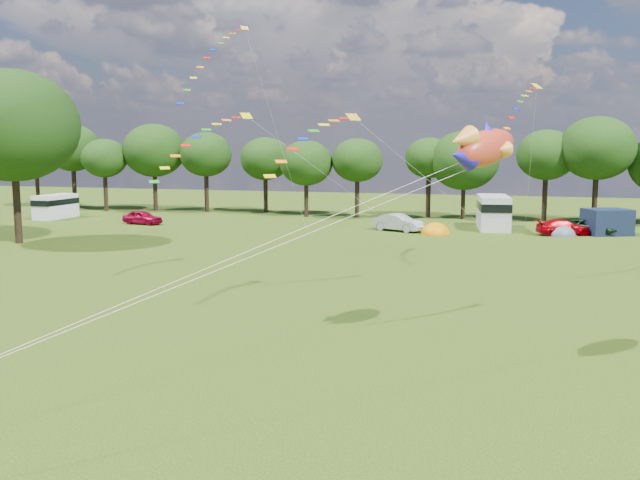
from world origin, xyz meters
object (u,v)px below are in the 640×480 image
(big_tree, at_px, (12,126))
(tent_greyblue, at_px, (559,235))
(campervan_c, at_px, (493,211))
(fish_kite, at_px, (481,148))
(car_c, at_px, (563,227))
(car_b, at_px, (398,223))
(tent_orange, at_px, (435,234))
(car_a, at_px, (142,217))
(campervan_a, at_px, (56,206))
(car_d, at_px, (591,227))

(big_tree, height_order, tent_greyblue, big_tree)
(campervan_c, bearing_deg, fish_kite, 173.70)
(car_c, xyz_separation_m, campervan_c, (-5.91, 2.85, 0.96))
(car_c, relative_size, tent_greyblue, 1.36)
(car_b, distance_m, campervan_c, 8.91)
(big_tree, bearing_deg, tent_orange, 25.29)
(car_a, xyz_separation_m, campervan_c, (32.41, 5.29, 0.94))
(campervan_c, height_order, tent_orange, campervan_c)
(campervan_c, distance_m, tent_greyblue, 6.45)
(tent_greyblue, bearing_deg, campervan_c, 153.74)
(campervan_a, bearing_deg, car_d, -86.74)
(big_tree, distance_m, car_a, 16.67)
(car_a, relative_size, fish_kite, 1.11)
(car_c, relative_size, car_d, 0.94)
(tent_greyblue, bearing_deg, car_b, -175.29)
(tent_orange, bearing_deg, car_a, -179.59)
(campervan_a, xyz_separation_m, tent_greyblue, (49.40, 0.06, -1.29))
(car_d, bearing_deg, car_a, 119.63)
(car_c, bearing_deg, car_a, 73.68)
(car_a, height_order, car_b, car_b)
(big_tree, distance_m, car_d, 47.60)
(campervan_c, bearing_deg, tent_greyblue, -123.97)
(fish_kite, bearing_deg, car_b, 46.94)
(big_tree, relative_size, fish_kite, 3.65)
(car_d, height_order, fish_kite, fish_kite)
(car_b, height_order, fish_kite, fish_kite)
(tent_greyblue, bearing_deg, tent_orange, -167.15)
(big_tree, distance_m, tent_greyblue, 44.85)
(campervan_c, xyz_separation_m, tent_greyblue, (5.60, -2.77, -1.60))
(tent_greyblue, bearing_deg, car_a, -176.21)
(car_a, relative_size, campervan_c, 0.63)
(car_c, height_order, tent_greyblue, car_c)
(car_c, xyz_separation_m, tent_greyblue, (-0.30, 0.08, -0.64))
(big_tree, bearing_deg, campervan_c, 29.08)
(campervan_c, xyz_separation_m, tent_orange, (-4.56, -5.09, -1.60))
(car_a, bearing_deg, car_d, -75.23)
(campervan_c, bearing_deg, tent_orange, 130.39)
(fish_kite, bearing_deg, big_tree, 94.03)
(fish_kite, bearing_deg, campervan_c, 34.16)
(campervan_a, relative_size, tent_greyblue, 1.57)
(big_tree, relative_size, campervan_c, 2.06)
(car_b, xyz_separation_m, tent_orange, (3.40, -1.20, -0.74))
(car_a, xyz_separation_m, car_d, (40.64, 3.81, -0.04))
(campervan_c, bearing_deg, campervan_a, 85.99)
(car_c, distance_m, campervan_a, 49.71)
(fish_kite, bearing_deg, tent_greyblue, 25.50)
(car_b, height_order, car_c, car_b)
(big_tree, xyz_separation_m, car_b, (27.07, 15.60, -8.26))
(car_a, height_order, car_c, car_a)
(tent_greyblue, bearing_deg, big_tree, -157.64)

